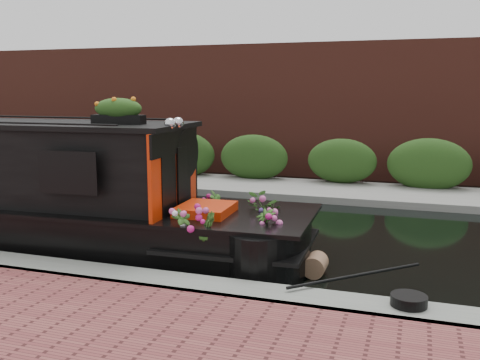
% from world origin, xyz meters
% --- Properties ---
extents(ground, '(80.00, 80.00, 0.00)m').
position_xyz_m(ground, '(0.00, 0.00, 0.00)').
color(ground, black).
rests_on(ground, ground).
extents(near_bank_coping, '(40.00, 0.60, 0.50)m').
position_xyz_m(near_bank_coping, '(0.00, -3.30, 0.00)').
color(near_bank_coping, slate).
rests_on(near_bank_coping, ground).
extents(far_bank_path, '(40.00, 2.40, 0.34)m').
position_xyz_m(far_bank_path, '(0.00, 4.20, 0.00)').
color(far_bank_path, gray).
rests_on(far_bank_path, ground).
extents(far_hedge, '(40.00, 1.10, 2.80)m').
position_xyz_m(far_hedge, '(0.00, 5.10, 0.00)').
color(far_hedge, '#234316').
rests_on(far_hedge, ground).
extents(far_brick_wall, '(40.00, 1.00, 8.00)m').
position_xyz_m(far_brick_wall, '(0.00, 7.20, 0.00)').
color(far_brick_wall, '#5F2920').
rests_on(far_brick_wall, ground).
extents(rope_fender, '(0.31, 0.40, 0.31)m').
position_xyz_m(rope_fender, '(2.94, -1.86, 0.16)').
color(rope_fender, brown).
rests_on(rope_fender, ground).
extents(coiled_mooring_rope, '(0.40, 0.40, 0.12)m').
position_xyz_m(coiled_mooring_rope, '(4.23, -3.20, 0.31)').
color(coiled_mooring_rope, black).
rests_on(coiled_mooring_rope, near_bank_coping).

